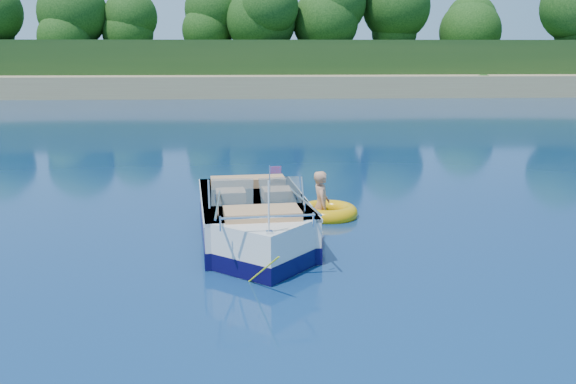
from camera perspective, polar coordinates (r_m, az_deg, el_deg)
name	(u,v)px	position (r m, az deg, el deg)	size (l,w,h in m)	color
ground	(363,259)	(10.99, 6.73, -5.92)	(160.00, 160.00, 0.00)	#0A1C49
shoreline	(267,69)	(74.08, -1.84, 10.84)	(170.00, 59.00, 6.00)	#967E57
treeline	(275,20)	(51.34, -1.17, 15.07)	(150.00, 7.12, 8.19)	black
motorboat	(255,224)	(11.72, -2.95, -2.88)	(2.26, 5.37, 1.79)	white
tow_tube	(328,212)	(13.57, 3.54, -1.83)	(1.66, 1.66, 0.34)	#EBA608
boy	(321,217)	(13.54, 2.93, -2.24)	(0.56, 0.37, 1.53)	tan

